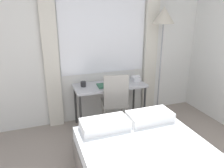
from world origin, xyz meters
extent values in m
cube|color=silver|center=(0.00, 2.72, 1.35)|extent=(5.17, 0.05, 2.70)
cube|color=white|center=(0.24, 2.69, 1.60)|extent=(1.48, 0.01, 1.50)
cube|color=beige|center=(-0.64, 2.64, 1.30)|extent=(0.24, 0.06, 2.60)
cube|color=beige|center=(1.12, 2.64, 1.30)|extent=(0.24, 0.06, 2.60)
cube|color=#B2B2B7|center=(0.24, 2.38, 0.70)|extent=(1.18, 0.51, 0.04)
cylinder|color=#333333|center=(-0.31, 2.16, 0.34)|extent=(0.04, 0.04, 0.68)
cylinder|color=#333333|center=(0.79, 2.16, 0.34)|extent=(0.04, 0.04, 0.68)
cylinder|color=#333333|center=(-0.31, 2.59, 0.34)|extent=(0.04, 0.04, 0.68)
cylinder|color=#333333|center=(0.79, 2.59, 0.34)|extent=(0.04, 0.04, 0.68)
cube|color=gray|center=(0.26, 2.21, 0.47)|extent=(0.46, 0.46, 0.05)
cube|color=gray|center=(0.23, 2.04, 0.74)|extent=(0.38, 0.10, 0.49)
cylinder|color=gray|center=(0.06, 2.08, 0.22)|extent=(0.03, 0.03, 0.44)
cylinder|color=gray|center=(0.40, 2.02, 0.22)|extent=(0.03, 0.03, 0.44)
cylinder|color=gray|center=(0.12, 2.41, 0.22)|extent=(0.03, 0.03, 0.44)
cylinder|color=gray|center=(0.46, 2.35, 0.22)|extent=(0.03, 0.03, 0.44)
cube|color=white|center=(-0.15, 1.45, 0.55)|extent=(0.59, 0.32, 0.12)
cube|color=white|center=(0.49, 1.45, 0.55)|extent=(0.59, 0.32, 0.12)
cylinder|color=#4C4C51|center=(1.18, 2.37, 0.01)|extent=(0.25, 0.25, 0.03)
cylinder|color=gray|center=(1.18, 2.37, 0.86)|extent=(0.02, 0.02, 1.65)
cone|color=beige|center=(1.18, 2.37, 1.81)|extent=(0.35, 0.35, 0.26)
cube|color=silver|center=(0.72, 2.39, 0.76)|extent=(0.12, 0.15, 0.08)
cube|color=silver|center=(0.72, 2.39, 0.81)|extent=(0.14, 0.05, 0.02)
cube|color=#33664C|center=(0.16, 2.32, 0.74)|extent=(0.29, 0.24, 0.02)
cube|color=white|center=(0.16, 2.32, 0.74)|extent=(0.27, 0.22, 0.01)
cylinder|color=#262628|center=(-0.19, 2.43, 0.77)|extent=(0.08, 0.08, 0.08)
camera|label=1|loc=(-0.87, -0.85, 1.91)|focal=35.00mm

